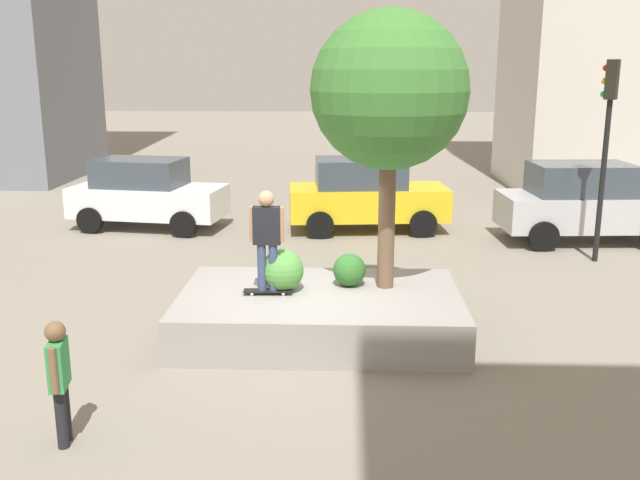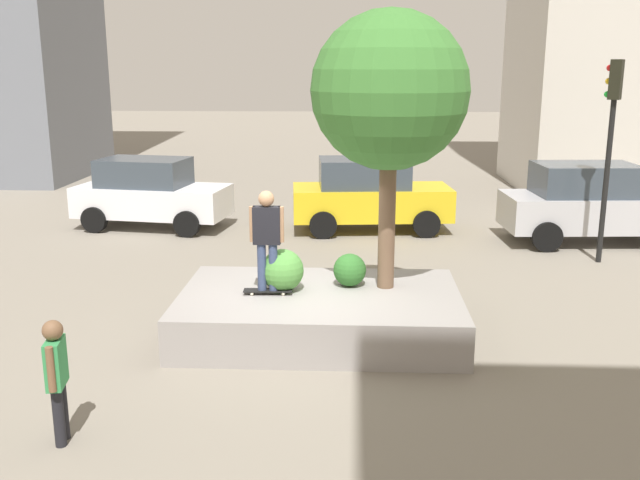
# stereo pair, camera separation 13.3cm
# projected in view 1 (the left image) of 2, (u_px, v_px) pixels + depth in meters

# --- Properties ---
(ground_plane) EXTENTS (120.00, 120.00, 0.00)m
(ground_plane) POSITION_uv_depth(u_px,v_px,m) (298.00, 339.00, 11.63)
(ground_plane) COLOR gray
(planter_ledge) EXTENTS (4.63, 2.98, 0.72)m
(planter_ledge) POSITION_uv_depth(u_px,v_px,m) (320.00, 313.00, 11.76)
(planter_ledge) COLOR gray
(planter_ledge) RESTS_ON ground
(plaza_tree) EXTENTS (2.54, 2.54, 4.54)m
(plaza_tree) POSITION_uv_depth(u_px,v_px,m) (390.00, 92.00, 11.23)
(plaza_tree) COLOR brown
(plaza_tree) RESTS_ON planter_ledge
(boxwood_shrub) EXTENTS (0.71, 0.71, 0.71)m
(boxwood_shrub) POSITION_uv_depth(u_px,v_px,m) (282.00, 270.00, 11.69)
(boxwood_shrub) COLOR #4C8C3D
(boxwood_shrub) RESTS_ON planter_ledge
(hedge_clump) EXTENTS (0.56, 0.56, 0.56)m
(hedge_clump) POSITION_uv_depth(u_px,v_px,m) (349.00, 270.00, 11.99)
(hedge_clump) COLOR #2D6628
(hedge_clump) RESTS_ON planter_ledge
(skateboard) EXTENTS (0.81, 0.24, 0.07)m
(skateboard) POSITION_uv_depth(u_px,v_px,m) (268.00, 291.00, 11.58)
(skateboard) COLOR black
(skateboard) RESTS_ON planter_ledge
(skateboarder) EXTENTS (0.56, 0.26, 1.65)m
(skateboarder) POSITION_uv_depth(u_px,v_px,m) (267.00, 234.00, 11.35)
(skateboarder) COLOR navy
(skateboarder) RESTS_ON skateboard
(police_car) EXTENTS (4.34, 2.41, 1.92)m
(police_car) POSITION_uv_depth(u_px,v_px,m) (146.00, 193.00, 19.36)
(police_car) COLOR white
(police_car) RESTS_ON ground
(taxi_cab) EXTENTS (4.37, 2.29, 1.96)m
(taxi_cab) POSITION_uv_depth(u_px,v_px,m) (366.00, 194.00, 19.09)
(taxi_cab) COLOR gold
(taxi_cab) RESTS_ON ground
(sedan_parked) EXTENTS (4.42, 2.24, 2.01)m
(sedan_parked) POSITION_uv_depth(u_px,v_px,m) (585.00, 202.00, 17.83)
(sedan_parked) COLOR #B7B7BC
(sedan_parked) RESTS_ON ground
(traffic_light_corner) EXTENTS (0.37, 0.36, 4.51)m
(traffic_light_corner) POSITION_uv_depth(u_px,v_px,m) (607.00, 126.00, 15.54)
(traffic_light_corner) COLOR black
(traffic_light_corner) RESTS_ON ground
(pedestrian_crossing) EXTENTS (0.24, 0.52, 1.54)m
(pedestrian_crossing) POSITION_uv_depth(u_px,v_px,m) (59.00, 374.00, 8.19)
(pedestrian_crossing) COLOR black
(pedestrian_crossing) RESTS_ON ground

